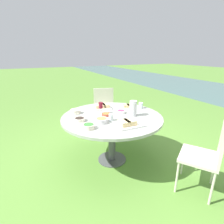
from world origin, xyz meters
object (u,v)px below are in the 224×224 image
chair_near_right (104,106)px  wine_glass (101,106)px  water_pitcher (133,108)px  dining_table (112,121)px  chair_near_left (207,153)px

chair_near_right → wine_glass: size_ratio=4.99×
chair_near_right → water_pitcher: bearing=-5.4°
dining_table → water_pitcher: (0.13, 0.28, 0.20)m
chair_near_left → chair_near_right: (-2.30, -0.29, 0.00)m
chair_near_left → wine_glass: (-1.25, -0.81, 0.35)m
chair_near_right → wine_glass: (1.05, -0.51, 0.35)m
chair_near_left → chair_near_right: 2.32m
wine_glass → chair_near_left: bearing=33.0°
chair_near_right → water_pitcher: size_ratio=3.91×
water_pitcher → wine_glass: water_pitcher is taller
dining_table → chair_near_right: 1.30m
chair_near_right → water_pitcher: water_pitcher is taller
chair_near_left → wine_glass: bearing=-147.0°
dining_table → chair_near_right: bearing=161.5°
wine_glass → chair_near_right: bearing=154.0°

